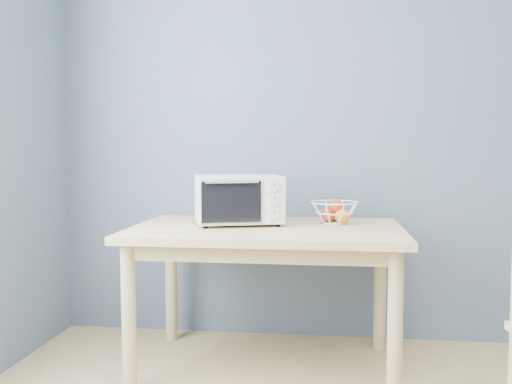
# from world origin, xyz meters

# --- Properties ---
(room) EXTENTS (4.01, 4.51, 2.61)m
(room) POSITION_xyz_m (0.00, 0.00, 1.30)
(room) COLOR tan
(room) RESTS_ON ground
(dining_table) EXTENTS (1.40, 0.90, 0.75)m
(dining_table) POSITION_xyz_m (-0.65, 1.70, 0.65)
(dining_table) COLOR tan
(dining_table) RESTS_ON ground
(toaster_oven) EXTENTS (0.52, 0.44, 0.26)m
(toaster_oven) POSITION_xyz_m (-0.83, 1.75, 0.89)
(toaster_oven) COLOR white
(toaster_oven) RESTS_ON dining_table
(fruit_basket) EXTENTS (0.34, 0.34, 0.13)m
(fruit_basket) POSITION_xyz_m (-0.30, 1.86, 0.82)
(fruit_basket) COLOR white
(fruit_basket) RESTS_ON dining_table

